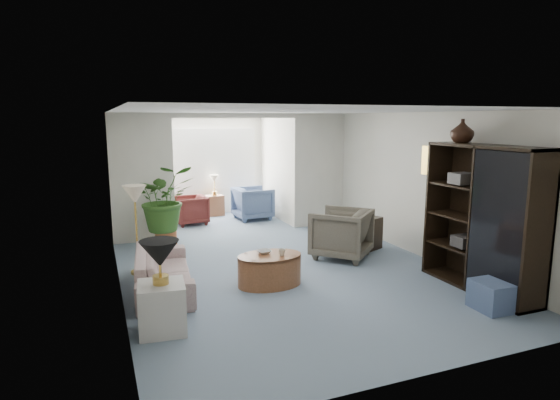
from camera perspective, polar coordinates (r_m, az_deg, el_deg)
name	(u,v)px	position (r m, az deg, el deg)	size (l,w,h in m)	color
floor	(294,277)	(7.23, 1.78, -9.39)	(6.00, 6.00, 0.00)	gray
sunroom_floor	(225,222)	(10.97, -6.77, -2.72)	(2.60, 2.60, 0.00)	gray
back_pier_left	(142,179)	(9.36, -16.47, 2.52)	(1.20, 0.12, 2.50)	white
back_pier_right	(320,171)	(10.41, 4.86, 3.61)	(1.20, 0.12, 2.50)	white
back_header	(236,116)	(9.65, -5.36, 10.24)	(2.60, 0.12, 0.10)	white
window_pane	(212,159)	(11.80, -8.27, 5.02)	(2.20, 0.02, 1.50)	white
window_blinds	(213,159)	(11.77, -8.24, 5.01)	(2.20, 0.02, 1.50)	white
framed_picture	(435,161)	(8.08, 18.42, 4.51)	(0.04, 0.50, 0.40)	beige
sofa	(163,270)	(6.86, -14.06, -8.35)	(1.90, 0.74, 0.55)	beige
end_table	(162,308)	(5.57, -14.22, -12.64)	(0.51, 0.51, 0.57)	silver
table_lamp	(160,254)	(5.36, -14.51, -6.38)	(0.44, 0.44, 0.30)	black
floor_lamp	(135,195)	(7.44, -17.35, 0.64)	(0.36, 0.36, 0.28)	#F2E2C1
coffee_table	(270,270)	(6.84, -1.27, -8.54)	(0.95, 0.95, 0.45)	#935535
coffee_bowl	(264,252)	(6.84, -1.96, -6.35)	(0.21, 0.21, 0.05)	beige
coffee_cup	(282,252)	(6.72, 0.23, -6.43)	(0.10, 0.10, 0.10)	beige
wingback_chair	(341,233)	(8.18, 7.48, -4.06)	(0.91, 0.94, 0.85)	#645F4F
side_table_dark	(366,233)	(8.81, 10.51, -4.00)	(0.49, 0.40, 0.59)	black
entertainment_cabinet	(483,219)	(7.06, 23.52, -2.10)	(0.49, 1.84, 2.04)	black
cabinet_urn	(462,131)	(7.29, 21.38, 7.87)	(0.33, 0.33, 0.34)	black
ottoman	(493,295)	(6.60, 24.64, -10.55)	(0.46, 0.46, 0.37)	slate
plant_pot	(166,239)	(9.04, -13.74, -4.64)	(0.40, 0.40, 0.32)	#AA5A31
house_plant	(164,198)	(8.88, -13.95, 0.22)	(1.11, 0.96, 1.24)	#2F5B1F
sunroom_chair_blue	(253,203)	(11.20, -3.34, -0.38)	(0.83, 0.85, 0.77)	slate
sunroom_chair_maroon	(191,210)	(10.85, -10.88, -1.21)	(0.70, 0.72, 0.65)	maroon
sunroom_table	(215,205)	(11.74, -7.97, -0.65)	(0.42, 0.32, 0.51)	#935535
shelf_clutter	(480,222)	(7.03, 23.28, -2.51)	(0.30, 1.22, 1.06)	#34312F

